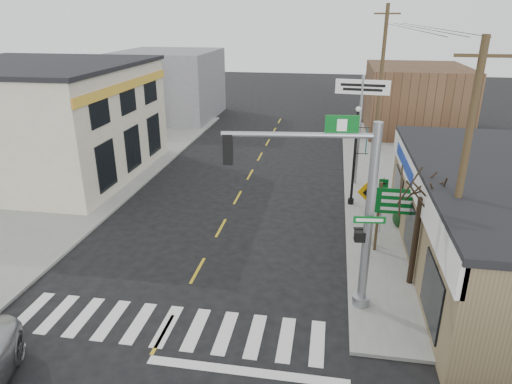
% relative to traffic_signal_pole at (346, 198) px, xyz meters
% --- Properties ---
extents(ground, '(140.00, 140.00, 0.00)m').
position_rel_traffic_signal_pole_xyz_m(ground, '(-5.62, -2.57, -4.15)').
color(ground, black).
rests_on(ground, ground).
extents(sidewalk_right, '(6.00, 38.00, 0.13)m').
position_rel_traffic_signal_pole_xyz_m(sidewalk_right, '(3.38, 10.43, -4.08)').
color(sidewalk_right, gray).
rests_on(sidewalk_right, ground).
extents(sidewalk_left, '(6.00, 38.00, 0.13)m').
position_rel_traffic_signal_pole_xyz_m(sidewalk_left, '(-14.62, 10.43, -4.08)').
color(sidewalk_left, gray).
rests_on(sidewalk_left, ground).
extents(center_line, '(0.12, 56.00, 0.01)m').
position_rel_traffic_signal_pole_xyz_m(center_line, '(-5.62, 5.43, -4.14)').
color(center_line, gold).
rests_on(center_line, ground).
extents(crosswalk, '(11.00, 2.20, 0.01)m').
position_rel_traffic_signal_pole_xyz_m(crosswalk, '(-5.62, -2.17, -4.14)').
color(crosswalk, silver).
rests_on(crosswalk, ground).
extents(left_building, '(12.00, 12.00, 6.80)m').
position_rel_traffic_signal_pole_xyz_m(left_building, '(-18.62, 11.43, -0.75)').
color(left_building, beige).
rests_on(left_building, ground).
extents(bldg_distant_right, '(8.00, 10.00, 5.60)m').
position_rel_traffic_signal_pole_xyz_m(bldg_distant_right, '(6.38, 27.43, -1.35)').
color(bldg_distant_right, brown).
rests_on(bldg_distant_right, ground).
extents(bldg_distant_left, '(9.00, 10.00, 6.40)m').
position_rel_traffic_signal_pole_xyz_m(bldg_distant_left, '(-16.62, 29.43, -0.95)').
color(bldg_distant_left, slate).
rests_on(bldg_distant_left, ground).
extents(traffic_signal_pole, '(5.33, 0.39, 6.76)m').
position_rel_traffic_signal_pole_xyz_m(traffic_signal_pole, '(0.00, 0.00, 0.00)').
color(traffic_signal_pole, gray).
rests_on(traffic_signal_pole, sidewalk_right).
extents(guide_sign, '(1.79, 0.14, 3.14)m').
position_rel_traffic_signal_pole_xyz_m(guide_sign, '(2.31, 4.15, -2.01)').
color(guide_sign, '#473721').
rests_on(guide_sign, sidewalk_right).
extents(fire_hydrant, '(0.19, 0.19, 0.62)m').
position_rel_traffic_signal_pole_xyz_m(fire_hydrant, '(1.34, 4.77, -3.68)').
color(fire_hydrant, '#E8B411').
rests_on(fire_hydrant, sidewalk_right).
extents(ped_crossing_sign, '(1.07, 0.08, 2.75)m').
position_rel_traffic_signal_pole_xyz_m(ped_crossing_sign, '(1.21, 5.50, -2.13)').
color(ped_crossing_sign, gray).
rests_on(ped_crossing_sign, sidewalk_right).
extents(lamp_post, '(0.69, 0.54, 5.28)m').
position_rel_traffic_signal_pole_xyz_m(lamp_post, '(0.74, 9.27, -0.95)').
color(lamp_post, black).
rests_on(lamp_post, sidewalk_right).
extents(dance_center_sign, '(3.03, 0.19, 6.44)m').
position_rel_traffic_signal_pole_xyz_m(dance_center_sign, '(1.00, 12.59, 0.86)').
color(dance_center_sign, gray).
rests_on(dance_center_sign, sidewalk_right).
extents(bare_tree, '(2.64, 2.64, 5.27)m').
position_rel_traffic_signal_pole_xyz_m(bare_tree, '(2.71, 1.75, 0.13)').
color(bare_tree, black).
rests_on(bare_tree, sidewalk_right).
extents(shrub_front, '(1.19, 1.19, 0.89)m').
position_rel_traffic_signal_pole_xyz_m(shrub_front, '(4.30, 0.15, -3.57)').
color(shrub_front, '#1B3717').
rests_on(shrub_front, sidewalk_right).
extents(shrub_back, '(1.16, 1.16, 0.87)m').
position_rel_traffic_signal_pole_xyz_m(shrub_back, '(3.16, 6.85, -3.58)').
color(shrub_back, black).
rests_on(shrub_back, sidewalk_right).
extents(utility_pole_near, '(1.58, 0.24, 9.08)m').
position_rel_traffic_signal_pole_xyz_m(utility_pole_near, '(3.59, 0.52, 0.64)').
color(utility_pole_near, '#42311F').
rests_on(utility_pole_near, sidewalk_right).
extents(utility_pole_far, '(1.79, 0.27, 10.27)m').
position_rel_traffic_signal_pole_xyz_m(utility_pole_far, '(2.70, 20.45, 1.25)').
color(utility_pole_far, '#42271C').
rests_on(utility_pole_far, sidewalk_right).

